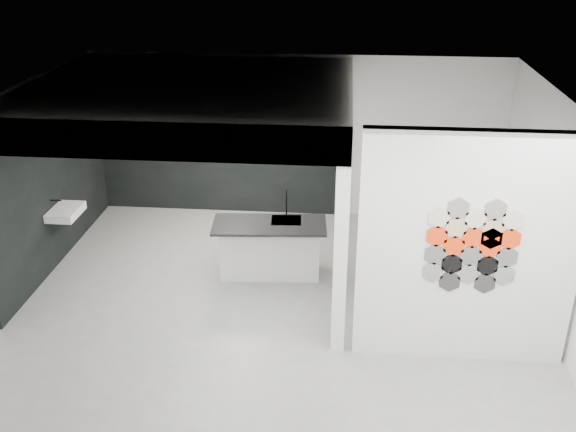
{
  "coord_description": "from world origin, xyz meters",
  "views": [
    {
      "loc": [
        0.81,
        -7.48,
        4.72
      ],
      "look_at": [
        0.1,
        0.3,
        1.15
      ],
      "focal_mm": 40.0,
      "sensor_mm": 36.0,
      "label": 1
    }
  ],
  "objects_px": {
    "partition_panel": "(467,251)",
    "stockpot": "(148,135)",
    "kettle": "(284,140)",
    "wall_basin": "(66,212)",
    "kitchen_island": "(270,247)",
    "utensil_cup": "(164,137)",
    "glass_vase": "(305,140)",
    "glass_bowl": "(305,142)",
    "bottle_dark": "(220,137)"
  },
  "relations": [
    {
      "from": "kitchen_island",
      "to": "glass_bowl",
      "type": "distance_m",
      "value": 2.35
    },
    {
      "from": "kettle",
      "to": "partition_panel",
      "type": "bearing_deg",
      "value": -44.75
    },
    {
      "from": "kettle",
      "to": "utensil_cup",
      "type": "bearing_deg",
      "value": -166.91
    },
    {
      "from": "kitchen_island",
      "to": "bottle_dark",
      "type": "bearing_deg",
      "value": 113.03
    },
    {
      "from": "kettle",
      "to": "bottle_dark",
      "type": "distance_m",
      "value": 1.1
    },
    {
      "from": "partition_panel",
      "to": "glass_bowl",
      "type": "relative_size",
      "value": 23.28
    },
    {
      "from": "partition_panel",
      "to": "glass_bowl",
      "type": "bearing_deg",
      "value": 118.23
    },
    {
      "from": "kitchen_island",
      "to": "wall_basin",
      "type": "bearing_deg",
      "value": 174.51
    },
    {
      "from": "stockpot",
      "to": "bottle_dark",
      "type": "bearing_deg",
      "value": 0.0
    },
    {
      "from": "wall_basin",
      "to": "bottle_dark",
      "type": "distance_m",
      "value": 2.89
    },
    {
      "from": "glass_bowl",
      "to": "utensil_cup",
      "type": "relative_size",
      "value": 1.09
    },
    {
      "from": "stockpot",
      "to": "partition_panel",
      "type": "bearing_deg",
      "value": -38.99
    },
    {
      "from": "bottle_dark",
      "to": "stockpot",
      "type": "bearing_deg",
      "value": 180.0
    },
    {
      "from": "partition_panel",
      "to": "kettle",
      "type": "height_order",
      "value": "partition_panel"
    },
    {
      "from": "wall_basin",
      "to": "kettle",
      "type": "xyz_separation_m",
      "value": [
        3.04,
        2.07,
        0.54
      ]
    },
    {
      "from": "wall_basin",
      "to": "bottle_dark",
      "type": "xyz_separation_m",
      "value": [
        1.94,
        2.07,
        0.55
      ]
    },
    {
      "from": "glass_bowl",
      "to": "bottle_dark",
      "type": "height_order",
      "value": "bottle_dark"
    },
    {
      "from": "wall_basin",
      "to": "stockpot",
      "type": "bearing_deg",
      "value": 71.52
    },
    {
      "from": "glass_vase",
      "to": "utensil_cup",
      "type": "bearing_deg",
      "value": 180.0
    },
    {
      "from": "utensil_cup",
      "to": "stockpot",
      "type": "bearing_deg",
      "value": 180.0
    },
    {
      "from": "partition_panel",
      "to": "glass_vase",
      "type": "height_order",
      "value": "partition_panel"
    },
    {
      "from": "partition_panel",
      "to": "stockpot",
      "type": "height_order",
      "value": "partition_panel"
    },
    {
      "from": "kettle",
      "to": "wall_basin",
      "type": "bearing_deg",
      "value": -132.68
    },
    {
      "from": "utensil_cup",
      "to": "bottle_dark",
      "type": "bearing_deg",
      "value": 0.0
    },
    {
      "from": "glass_bowl",
      "to": "utensil_cup",
      "type": "height_order",
      "value": "utensil_cup"
    },
    {
      "from": "stockpot",
      "to": "wall_basin",
      "type": "bearing_deg",
      "value": -108.48
    },
    {
      "from": "partition_panel",
      "to": "stockpot",
      "type": "bearing_deg",
      "value": 141.01
    },
    {
      "from": "wall_basin",
      "to": "stockpot",
      "type": "distance_m",
      "value": 2.25
    },
    {
      "from": "kettle",
      "to": "glass_bowl",
      "type": "relative_size",
      "value": 1.44
    },
    {
      "from": "kitchen_island",
      "to": "bottle_dark",
      "type": "distance_m",
      "value": 2.58
    },
    {
      "from": "stockpot",
      "to": "glass_bowl",
      "type": "bearing_deg",
      "value": 0.0
    },
    {
      "from": "partition_panel",
      "to": "utensil_cup",
      "type": "height_order",
      "value": "partition_panel"
    },
    {
      "from": "kettle",
      "to": "glass_vase",
      "type": "bearing_deg",
      "value": 13.09
    },
    {
      "from": "kettle",
      "to": "utensil_cup",
      "type": "distance_m",
      "value": 2.07
    },
    {
      "from": "wall_basin",
      "to": "utensil_cup",
      "type": "height_order",
      "value": "utensil_cup"
    },
    {
      "from": "kettle",
      "to": "bottle_dark",
      "type": "bearing_deg",
      "value": -166.91
    },
    {
      "from": "kitchen_island",
      "to": "glass_vase",
      "type": "relative_size",
      "value": 11.72
    },
    {
      "from": "kettle",
      "to": "glass_bowl",
      "type": "height_order",
      "value": "kettle"
    },
    {
      "from": "stockpot",
      "to": "glass_vase",
      "type": "bearing_deg",
      "value": 0.0
    },
    {
      "from": "partition_panel",
      "to": "utensil_cup",
      "type": "distance_m",
      "value": 5.93
    },
    {
      "from": "wall_basin",
      "to": "glass_vase",
      "type": "height_order",
      "value": "glass_vase"
    },
    {
      "from": "wall_basin",
      "to": "glass_bowl",
      "type": "distance_m",
      "value": 4.0
    },
    {
      "from": "wall_basin",
      "to": "glass_vase",
      "type": "relative_size",
      "value": 4.24
    },
    {
      "from": "stockpot",
      "to": "kettle",
      "type": "xyz_separation_m",
      "value": [
        2.35,
        0.0,
        -0.02
      ]
    },
    {
      "from": "kitchen_island",
      "to": "kettle",
      "type": "bearing_deg",
      "value": 85.75
    },
    {
      "from": "partition_panel",
      "to": "kitchen_island",
      "type": "height_order",
      "value": "partition_panel"
    },
    {
      "from": "utensil_cup",
      "to": "glass_vase",
      "type": "bearing_deg",
      "value": 0.0
    },
    {
      "from": "kettle",
      "to": "glass_vase",
      "type": "distance_m",
      "value": 0.35
    },
    {
      "from": "wall_basin",
      "to": "glass_vase",
      "type": "bearing_deg",
      "value": 31.35
    },
    {
      "from": "utensil_cup",
      "to": "kettle",
      "type": "bearing_deg",
      "value": 0.0
    }
  ]
}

